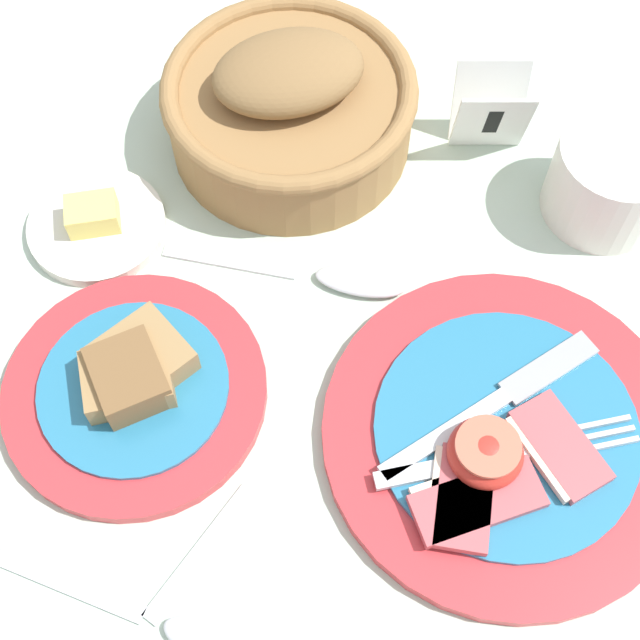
{
  "coord_description": "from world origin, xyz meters",
  "views": [
    {
      "loc": [
        -0.07,
        -0.26,
        0.6
      ],
      "look_at": [
        -0.08,
        0.05,
        0.02
      ],
      "focal_mm": 50.0,
      "sensor_mm": 36.0,
      "label": 1
    }
  ],
  "objects_px": {
    "bread_plate": "(135,380)",
    "butter_dish": "(96,224)",
    "sugar_cup": "(612,178)",
    "teaspoon_by_saucer": "(325,276)",
    "teaspoon_near_cup": "(175,628)",
    "bread_basket": "(290,105)",
    "number_card": "(490,112)",
    "breakfast_plate": "(503,438)"
  },
  "relations": [
    {
      "from": "butter_dish",
      "to": "sugar_cup",
      "type": "bearing_deg",
      "value": 4.55
    },
    {
      "from": "teaspoon_by_saucer",
      "to": "teaspoon_near_cup",
      "type": "xyz_separation_m",
      "value": [
        -0.09,
        -0.26,
        0.0
      ]
    },
    {
      "from": "bread_plate",
      "to": "sugar_cup",
      "type": "height_order",
      "value": "sugar_cup"
    },
    {
      "from": "sugar_cup",
      "to": "number_card",
      "type": "height_order",
      "value": "number_card"
    },
    {
      "from": "sugar_cup",
      "to": "butter_dish",
      "type": "distance_m",
      "value": 0.41
    },
    {
      "from": "sugar_cup",
      "to": "bread_plate",
      "type": "bearing_deg",
      "value": -154.47
    },
    {
      "from": "sugar_cup",
      "to": "bread_basket",
      "type": "height_order",
      "value": "bread_basket"
    },
    {
      "from": "breakfast_plate",
      "to": "butter_dish",
      "type": "height_order",
      "value": "breakfast_plate"
    },
    {
      "from": "teaspoon_by_saucer",
      "to": "teaspoon_near_cup",
      "type": "relative_size",
      "value": 1.03
    },
    {
      "from": "number_card",
      "to": "teaspoon_near_cup",
      "type": "distance_m",
      "value": 0.46
    },
    {
      "from": "sugar_cup",
      "to": "butter_dish",
      "type": "relative_size",
      "value": 0.88
    },
    {
      "from": "sugar_cup",
      "to": "teaspoon_near_cup",
      "type": "distance_m",
      "value": 0.46
    },
    {
      "from": "bread_plate",
      "to": "bread_basket",
      "type": "bearing_deg",
      "value": 66.37
    },
    {
      "from": "breakfast_plate",
      "to": "number_card",
      "type": "distance_m",
      "value": 0.27
    },
    {
      "from": "breakfast_plate",
      "to": "butter_dish",
      "type": "relative_size",
      "value": 2.35
    },
    {
      "from": "bread_plate",
      "to": "teaspoon_near_cup",
      "type": "xyz_separation_m",
      "value": [
        0.05,
        -0.17,
        -0.01
      ]
    },
    {
      "from": "bread_plate",
      "to": "sugar_cup",
      "type": "distance_m",
      "value": 0.4
    },
    {
      "from": "butter_dish",
      "to": "teaspoon_by_saucer",
      "type": "bearing_deg",
      "value": -13.02
    },
    {
      "from": "breakfast_plate",
      "to": "sugar_cup",
      "type": "distance_m",
      "value": 0.23
    },
    {
      "from": "number_card",
      "to": "teaspoon_near_cup",
      "type": "height_order",
      "value": "number_card"
    },
    {
      "from": "sugar_cup",
      "to": "bread_basket",
      "type": "xyz_separation_m",
      "value": [
        -0.25,
        0.06,
        0.0
      ]
    },
    {
      "from": "bread_plate",
      "to": "number_card",
      "type": "height_order",
      "value": "number_card"
    },
    {
      "from": "bread_plate",
      "to": "butter_dish",
      "type": "height_order",
      "value": "bread_plate"
    },
    {
      "from": "teaspoon_by_saucer",
      "to": "number_card",
      "type": "bearing_deg",
      "value": 57.26
    },
    {
      "from": "bread_basket",
      "to": "teaspoon_near_cup",
      "type": "distance_m",
      "value": 0.41
    },
    {
      "from": "number_card",
      "to": "bread_basket",
      "type": "bearing_deg",
      "value": 179.02
    },
    {
      "from": "bread_basket",
      "to": "bread_plate",
      "type": "bearing_deg",
      "value": -113.63
    },
    {
      "from": "butter_dish",
      "to": "teaspoon_near_cup",
      "type": "bearing_deg",
      "value": -72.93
    },
    {
      "from": "butter_dish",
      "to": "bread_plate",
      "type": "bearing_deg",
      "value": -70.42
    },
    {
      "from": "bread_basket",
      "to": "butter_dish",
      "type": "bearing_deg",
      "value": -147.56
    },
    {
      "from": "sugar_cup",
      "to": "number_card",
      "type": "bearing_deg",
      "value": 144.17
    },
    {
      "from": "breakfast_plate",
      "to": "sugar_cup",
      "type": "xyz_separation_m",
      "value": [
        0.1,
        0.21,
        0.03
      ]
    },
    {
      "from": "number_card",
      "to": "teaspoon_by_saucer",
      "type": "height_order",
      "value": "number_card"
    },
    {
      "from": "breakfast_plate",
      "to": "bread_plate",
      "type": "height_order",
      "value": "bread_plate"
    },
    {
      "from": "number_card",
      "to": "breakfast_plate",
      "type": "bearing_deg",
      "value": -92.42
    },
    {
      "from": "sugar_cup",
      "to": "teaspoon_by_saucer",
      "type": "height_order",
      "value": "sugar_cup"
    },
    {
      "from": "bread_plate",
      "to": "teaspoon_near_cup",
      "type": "bearing_deg",
      "value": -75.03
    },
    {
      "from": "bread_plate",
      "to": "butter_dish",
      "type": "xyz_separation_m",
      "value": [
        -0.05,
        0.14,
        -0.01
      ]
    },
    {
      "from": "bread_plate",
      "to": "teaspoon_by_saucer",
      "type": "bearing_deg",
      "value": 35.4
    },
    {
      "from": "bread_plate",
      "to": "butter_dish",
      "type": "relative_size",
      "value": 1.74
    },
    {
      "from": "bread_basket",
      "to": "butter_dish",
      "type": "relative_size",
      "value": 1.88
    },
    {
      "from": "sugar_cup",
      "to": "teaspoon_near_cup",
      "type": "height_order",
      "value": "sugar_cup"
    }
  ]
}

